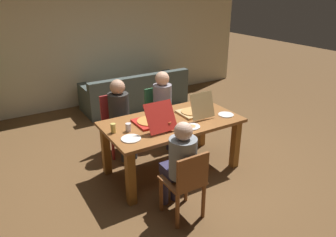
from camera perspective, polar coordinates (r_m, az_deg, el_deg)
name	(u,v)px	position (r m, az deg, el deg)	size (l,w,h in m)	color
ground_plane	(172,169)	(4.55, 0.66, -9.12)	(20.00, 20.00, 0.00)	brown
back_wall	(88,35)	(6.89, -14.20, 14.37)	(7.57, 0.12, 2.91)	beige
dining_table	(172,129)	(4.25, 0.70, -1.88)	(1.80, 0.97, 0.76)	brown
chair_0	(186,183)	(3.47, 3.28, -11.57)	(0.41, 0.41, 0.84)	brown
person_0	(180,161)	(3.44, 2.15, -7.59)	(0.30, 0.47, 1.14)	#332E4C
chair_1	(118,121)	(4.91, -9.10, -0.40)	(0.46, 0.41, 0.89)	#A92C2C
person_1	(121,112)	(4.71, -8.57, 1.19)	(0.31, 0.50, 1.17)	#323943
chair_2	(160,111)	(5.22, -1.50, 1.37)	(0.45, 0.43, 0.87)	#306B41
person_2	(165,103)	(5.02, -0.62, 2.90)	(0.30, 0.54, 1.18)	#3E3144
pizza_box_0	(152,121)	(4.06, -2.96, -0.46)	(0.38, 0.58, 0.36)	red
pizza_box_1	(194,111)	(4.38, 4.67, 1.29)	(0.35, 0.46, 0.37)	tan
plate_0	(226,115)	(4.44, 10.42, 0.69)	(0.21, 0.21, 0.01)	white
plate_1	(191,126)	(4.02, 4.25, -1.42)	(0.22, 0.22, 0.03)	white
plate_2	(131,139)	(3.73, -6.70, -3.62)	(0.24, 0.24, 0.01)	white
drinking_glass_0	(128,127)	(3.91, -7.21, -1.57)	(0.07, 0.07, 0.10)	silver
drinking_glass_1	(113,128)	(3.89, -9.87, -1.74)	(0.06, 0.06, 0.12)	#DFC75F
drinking_glass_2	(169,126)	(3.89, 0.16, -1.37)	(0.06, 0.06, 0.12)	#BE4526
couch	(136,94)	(6.74, -5.87, 4.35)	(2.19, 0.82, 0.75)	#46514D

